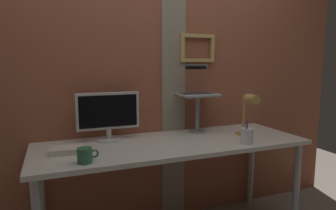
% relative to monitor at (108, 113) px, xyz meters
% --- Properties ---
extents(brick_wall_back, '(3.54, 0.16, 2.68)m').
position_rel_monitor_xyz_m(brick_wall_back, '(0.41, 0.18, 0.39)').
color(brick_wall_back, '#9E563D').
rests_on(brick_wall_back, ground_plane).
extents(desk, '(1.90, 0.66, 0.75)m').
position_rel_monitor_xyz_m(desk, '(0.42, -0.21, -0.27)').
color(desk, silver).
rests_on(desk, ground_plane).
extents(monitor, '(0.45, 0.18, 0.35)m').
position_rel_monitor_xyz_m(monitor, '(0.00, 0.00, 0.00)').
color(monitor, silver).
rests_on(monitor, desk).
extents(laptop_stand, '(0.28, 0.22, 0.30)m').
position_rel_monitor_xyz_m(laptop_stand, '(0.71, 0.00, 0.00)').
color(laptop_stand, gray).
rests_on(laptop_stand, desk).
extents(laptop, '(0.31, 0.29, 0.25)m').
position_rel_monitor_xyz_m(laptop, '(0.71, 0.07, 0.17)').
color(laptop, '#ADB2B7').
rests_on(laptop, laptop_stand).
extents(desk_lamp, '(0.12, 0.20, 0.32)m').
position_rel_monitor_xyz_m(desk_lamp, '(1.01, -0.26, 0.00)').
color(desk_lamp, tan).
rests_on(desk_lamp, desk).
extents(pen_cup, '(0.08, 0.08, 0.17)m').
position_rel_monitor_xyz_m(pen_cup, '(0.87, -0.44, -0.14)').
color(pen_cup, white).
rests_on(pen_cup, desk).
extents(coffee_mug, '(0.12, 0.08, 0.09)m').
position_rel_monitor_xyz_m(coffee_mug, '(-0.21, -0.44, -0.15)').
color(coffee_mug, '#33724C').
rests_on(coffee_mug, desk).
extents(paper_clutter_stack, '(0.21, 0.16, 0.04)m').
position_rel_monitor_xyz_m(paper_clutter_stack, '(-0.29, -0.21, -0.18)').
color(paper_clutter_stack, silver).
rests_on(paper_clutter_stack, desk).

